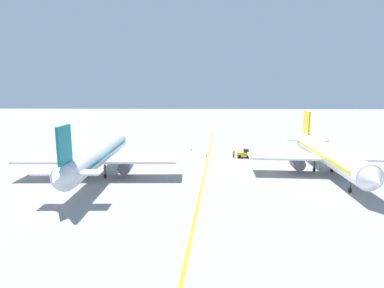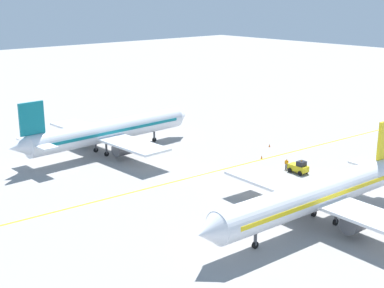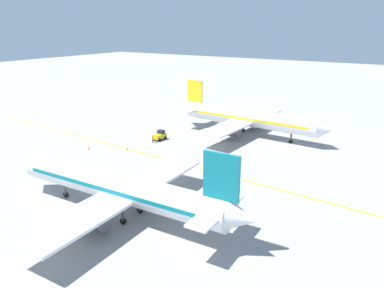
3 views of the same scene
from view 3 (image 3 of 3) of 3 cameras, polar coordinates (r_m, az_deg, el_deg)
ground_plane at (r=64.06m, az=-1.48°, el=-3.01°), size 400.00×400.00×0.00m
apron_yellow_centreline at (r=64.06m, az=-1.48°, el=-3.00°), size 8.65×119.74×0.01m
airplane_at_gate at (r=80.67m, az=8.35°, el=3.94°), size 28.23×35.52×10.60m
airplane_adjacent_stand at (r=46.64m, az=-10.84°, el=-6.61°), size 28.17×35.49×10.60m
baggage_tug_white at (r=77.30m, az=-4.94°, el=1.30°), size 3.04×1.81×2.11m
ground_crew_worker at (r=75.53m, az=-6.01°, el=0.88°), size 0.52×0.37×1.68m
traffic_cone_near_nose at (r=72.07m, az=-9.87°, el=-0.65°), size 0.32×0.32×0.55m
traffic_cone_mid_apron at (r=73.92m, az=-15.46°, el=-0.57°), size 0.32×0.32×0.55m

